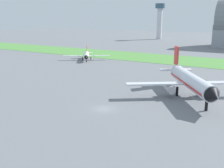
{
  "coord_description": "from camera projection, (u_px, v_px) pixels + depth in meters",
  "views": [
    {
      "loc": [
        30.42,
        -46.86,
        19.15
      ],
      "look_at": [
        -3.81,
        9.39,
        3.0
      ],
      "focal_mm": 44.39,
      "sensor_mm": 36.0,
      "label": 1
    }
  ],
  "objects": [
    {
      "name": "ground_plane",
      "position": [
        104.0,
        109.0,
        58.8
      ],
      "size": [
        600.0,
        600.0,
        0.0
      ],
      "primitive_type": "plane",
      "color": "slate"
    },
    {
      "name": "grass_taxiway_strip",
      "position": [
        197.0,
        61.0,
        120.29
      ],
      "size": [
        360.0,
        28.0,
        0.08
      ],
      "primitive_type": "cube",
      "color": "#549342",
      "rests_on": "ground_plane"
    },
    {
      "name": "airplane_midfield_jet",
      "position": [
        190.0,
        81.0,
        66.73
      ],
      "size": [
        26.72,
        26.91,
        11.01
      ],
      "rotation": [
        0.0,
        0.0,
        5.33
      ],
      "color": "silver",
      "rests_on": "ground_plane"
    },
    {
      "name": "airplane_taxiing_turboprop",
      "position": [
        87.0,
        55.0,
        123.93
      ],
      "size": [
        17.81,
        15.7,
        6.25
      ],
      "rotation": [
        0.0,
        0.0,
        5.32
      ],
      "color": "white",
      "rests_on": "ground_plane"
    },
    {
      "name": "control_tower",
      "position": [
        160.0,
        18.0,
        234.06
      ],
      "size": [
        8.0,
        8.0,
        29.59
      ],
      "color": "silver",
      "rests_on": "ground_plane"
    }
  ]
}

